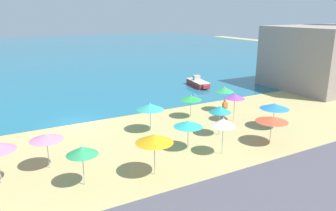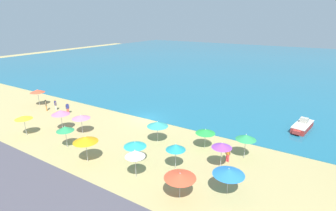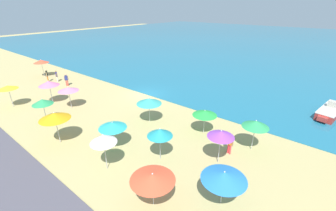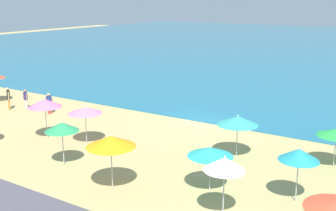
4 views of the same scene
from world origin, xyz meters
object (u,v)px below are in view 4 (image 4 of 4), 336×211
Objects in this scene: beach_umbrella_5 at (238,120)px; beach_umbrella_0 at (45,103)px; bather_3 at (9,97)px; beach_umbrella_2 at (299,155)px; beach_umbrella_11 at (210,152)px; beach_umbrella_4 at (62,127)px; beach_umbrella_10 at (225,164)px; beach_umbrella_3 at (85,110)px; bather_1 at (49,102)px; bather_0 at (26,98)px; beach_umbrella_13 at (111,141)px.

beach_umbrella_0 is at bearing -162.84° from beach_umbrella_5.
beach_umbrella_2 is at bearing -7.86° from bather_3.
beach_umbrella_5 is 4.74m from beach_umbrella_11.
beach_umbrella_0 is 12.21m from beach_umbrella_11.
beach_umbrella_0 is 1.08× the size of beach_umbrella_5.
beach_umbrella_4 is 9.60m from beach_umbrella_10.
beach_umbrella_0 is at bearing 148.29° from beach_umbrella_4.
beach_umbrella_4 is (-11.66, -2.51, -0.05)m from beach_umbrella_2.
beach_umbrella_4 is 9.50m from beach_umbrella_5.
beach_umbrella_5 reaches higher than beach_umbrella_4.
beach_umbrella_10 is at bearing -3.03° from beach_umbrella_4.
beach_umbrella_10 reaches higher than beach_umbrella_3.
beach_umbrella_3 is 1.42× the size of bather_1.
beach_umbrella_4 is at bearing -30.89° from bather_0.
bather_3 is (-0.94, -0.88, 0.12)m from bather_0.
beach_umbrella_13 is at bearing -176.03° from beach_umbrella_10.
beach_umbrella_0 is at bearing -43.69° from bather_1.
bather_0 is 0.97× the size of bather_1.
beach_umbrella_4 is 13.07m from bather_0.
beach_umbrella_0 is 4.90m from beach_umbrella_4.
beach_umbrella_2 is at bearing 12.16° from beach_umbrella_4.
beach_umbrella_11 is at bearing -12.27° from bather_3.
bather_3 is at bearing 163.79° from beach_umbrella_10.
beach_umbrella_4 is at bearing -31.71° from beach_umbrella_0.
beach_umbrella_10 is at bearing -50.53° from beach_umbrella_11.
beach_umbrella_0 is 14.08m from beach_umbrella_10.
bather_1 is (-12.51, 7.52, -1.42)m from beach_umbrella_13.
bather_3 is (-20.09, 4.37, -0.88)m from beach_umbrella_11.
beach_umbrella_11 is 19.89m from bather_0.
beach_umbrella_4 is 1.11× the size of beach_umbrella_11.
beach_umbrella_2 is 20.54m from bather_1.
bather_3 is (-21.69, 6.30, -1.31)m from beach_umbrella_10.
beach_umbrella_0 is 1.05× the size of beach_umbrella_2.
beach_umbrella_5 is at bearing 140.65° from beach_umbrella_2.
bather_3 is (-10.74, 2.60, -1.06)m from beach_umbrella_3.
bather_1 is at bearing 141.74° from beach_umbrella_4.
beach_umbrella_2 reaches higher than bather_3.
beach_umbrella_13 is at bearing -22.73° from beach_umbrella_0.
beach_umbrella_10 is 1.00× the size of beach_umbrella_13.
beach_umbrella_0 reaches higher than beach_umbrella_2.
beach_umbrella_13 reaches higher than beach_umbrella_0.
beach_umbrella_10 is 19.41m from bather_1.
bather_0 is (-22.83, 4.17, -1.26)m from beach_umbrella_2.
beach_umbrella_3 is at bearing 12.66° from beach_umbrella_0.
beach_umbrella_3 is 0.88× the size of beach_umbrella_13.
beach_umbrella_4 is at bearing -169.87° from beach_umbrella_11.
beach_umbrella_2 is 13.05m from beach_umbrella_3.
beach_umbrella_10 reaches higher than beach_umbrella_2.
bather_1 is at bearing -0.91° from bather_0.
bather_1 is at bearing 148.98° from beach_umbrella_13.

